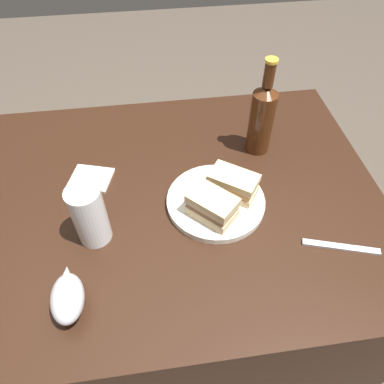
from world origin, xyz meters
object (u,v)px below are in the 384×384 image
(plate, at_px, (216,201))
(cider_bottle, at_px, (262,117))
(gravy_boat, at_px, (68,298))
(sandwich_half_right, at_px, (233,184))
(pint_glass, at_px, (90,218))
(sandwich_half_left, at_px, (212,206))
(napkin, at_px, (91,178))
(fork, at_px, (341,247))

(plate, xyz_separation_m, cider_bottle, (-0.16, -0.20, 0.11))
(gravy_boat, bearing_deg, plate, -145.86)
(gravy_boat, bearing_deg, sandwich_half_right, -147.15)
(pint_glass, xyz_separation_m, gravy_boat, (0.04, 0.18, -0.03))
(sandwich_half_left, height_order, gravy_boat, sandwich_half_left)
(sandwich_half_right, relative_size, pint_glass, 0.87)
(napkin, bearing_deg, fork, 152.58)
(cider_bottle, distance_m, fork, 0.40)
(napkin, xyz_separation_m, fork, (-0.60, 0.31, -0.00))
(sandwich_half_right, relative_size, fork, 0.78)
(sandwich_half_right, height_order, gravy_boat, sandwich_half_right)
(napkin, bearing_deg, gravy_boat, 86.43)
(pint_glass, relative_size, napkin, 1.47)
(plate, relative_size, cider_bottle, 0.88)
(sandwich_half_left, xyz_separation_m, gravy_boat, (0.33, 0.19, -0.01))
(gravy_boat, height_order, cider_bottle, cider_bottle)
(pint_glass, relative_size, fork, 0.90)
(sandwich_half_left, bearing_deg, napkin, -30.53)
(gravy_boat, relative_size, napkin, 1.15)
(sandwich_half_right, distance_m, cider_bottle, 0.22)
(cider_bottle, height_order, fork, cider_bottle)
(sandwich_half_left, distance_m, napkin, 0.36)
(sandwich_half_right, bearing_deg, pint_glass, 12.55)
(sandwich_half_left, distance_m, cider_bottle, 0.31)
(gravy_boat, xyz_separation_m, napkin, (-0.02, -0.37, -0.04))
(plate, xyz_separation_m, gravy_boat, (0.35, 0.24, 0.03))
(plate, distance_m, sandwich_half_left, 0.07)
(sandwich_half_left, relative_size, sandwich_half_right, 0.96)
(plate, distance_m, gravy_boat, 0.43)
(plate, distance_m, cider_bottle, 0.28)
(plate, relative_size, sandwich_half_left, 1.91)
(pint_glass, xyz_separation_m, napkin, (0.02, -0.19, -0.07))
(gravy_boat, distance_m, cider_bottle, 0.68)
(sandwich_half_left, bearing_deg, cider_bottle, -126.45)
(sandwich_half_left, distance_m, sandwich_half_right, 0.09)
(plate, relative_size, fork, 1.42)
(plate, height_order, sandwich_half_right, sandwich_half_right)
(sandwich_half_right, bearing_deg, napkin, -17.09)
(plate, bearing_deg, gravy_boat, 34.14)
(cider_bottle, xyz_separation_m, fork, (-0.11, 0.37, -0.11))
(plate, height_order, gravy_boat, gravy_boat)
(sandwich_half_left, bearing_deg, pint_glass, 2.44)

